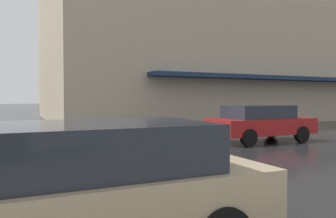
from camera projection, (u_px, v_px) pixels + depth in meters
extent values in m
cube|color=tan|center=(218.00, 30.00, 30.21)|extent=(17.27, 29.51, 15.94)
cube|color=#192D4C|center=(295.00, 79.00, 22.00)|extent=(1.20, 20.66, 0.24)
cube|color=tan|center=(78.00, 200.00, 3.47)|extent=(1.75, 4.10, 0.60)
cube|color=#232833|center=(92.00, 147.00, 3.51)|extent=(1.54, 2.46, 0.50)
cylinder|color=black|center=(157.00, 193.00, 4.75)|extent=(0.20, 0.62, 0.62)
cube|color=maroon|center=(261.00, 126.00, 12.75)|extent=(1.75, 4.10, 0.60)
cube|color=#232833|center=(258.00, 112.00, 12.67)|extent=(1.54, 2.46, 0.50)
cylinder|color=black|center=(271.00, 131.00, 14.04)|extent=(0.20, 0.62, 0.62)
cylinder|color=black|center=(302.00, 134.00, 12.54)|extent=(0.20, 0.62, 0.62)
cylinder|color=black|center=(222.00, 133.00, 12.98)|extent=(0.20, 0.62, 0.62)
cylinder|color=black|center=(249.00, 138.00, 11.49)|extent=(0.20, 0.62, 0.62)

